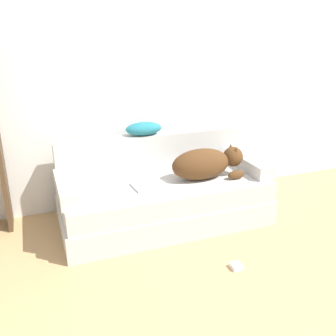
# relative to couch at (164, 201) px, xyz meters

# --- Properties ---
(wall_back) EXTENTS (8.05, 0.06, 2.70)m
(wall_back) POSITION_rel_couch_xyz_m (0.08, 0.58, 1.15)
(wall_back) COLOR white
(wall_back) RESTS_ON ground_plane
(couch) EXTENTS (1.84, 0.86, 0.40)m
(couch) POSITION_rel_couch_xyz_m (0.00, 0.00, 0.00)
(couch) COLOR silver
(couch) RESTS_ON ground_plane
(couch_backrest) EXTENTS (1.80, 0.15, 0.34)m
(couch_backrest) POSITION_rel_couch_xyz_m (0.00, 0.36, 0.37)
(couch_backrest) COLOR silver
(couch_backrest) RESTS_ON couch
(couch_arm_left) EXTENTS (0.15, 0.67, 0.12)m
(couch_arm_left) POSITION_rel_couch_xyz_m (-0.85, -0.01, 0.27)
(couch_arm_left) COLOR silver
(couch_arm_left) RESTS_ON couch
(couch_arm_right) EXTENTS (0.15, 0.67, 0.12)m
(couch_arm_right) POSITION_rel_couch_xyz_m (0.85, -0.01, 0.27)
(couch_arm_right) COLOR silver
(couch_arm_right) RESTS_ON couch
(dog) EXTENTS (0.69, 0.29, 0.28)m
(dog) POSITION_rel_couch_xyz_m (0.37, -0.08, 0.35)
(dog) COLOR #513319
(dog) RESTS_ON couch
(laptop) EXTENTS (0.30, 0.24, 0.02)m
(laptop) POSITION_rel_couch_xyz_m (-0.17, -0.08, 0.21)
(laptop) COLOR #B7B7BC
(laptop) RESTS_ON couch
(throw_pillow) EXTENTS (0.34, 0.19, 0.12)m
(throw_pillow) POSITION_rel_couch_xyz_m (-0.07, 0.35, 0.60)
(throw_pillow) COLOR teal
(throw_pillow) RESTS_ON couch_backrest
(power_adapter) EXTENTS (0.08, 0.08, 0.04)m
(power_adapter) POSITION_rel_couch_xyz_m (0.24, -0.88, -0.18)
(power_adapter) COLOR white
(power_adapter) RESTS_ON ground_plane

